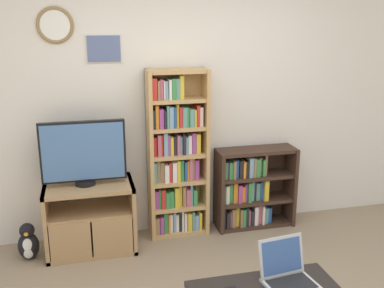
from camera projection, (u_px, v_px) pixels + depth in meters
name	position (u px, v px, depth m)	size (l,w,h in m)	color
wall_back	(181.00, 102.00, 4.38)	(5.97, 0.09, 2.60)	silver
tv_stand	(91.00, 217.00, 4.14)	(0.81, 0.49, 0.64)	tan
television	(83.00, 153.00, 3.98)	(0.75, 0.18, 0.59)	black
bookshelf_tall	(176.00, 157.00, 4.35)	(0.58, 0.25, 1.65)	tan
bookshelf_short	(249.00, 189.00, 4.62)	(0.81, 0.29, 0.83)	#3D281E
laptop	(287.00, 273.00, 2.88)	(0.36, 0.34, 0.27)	#B7BABC
penguin_figurine	(28.00, 243.00, 4.01)	(0.19, 0.17, 0.34)	black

